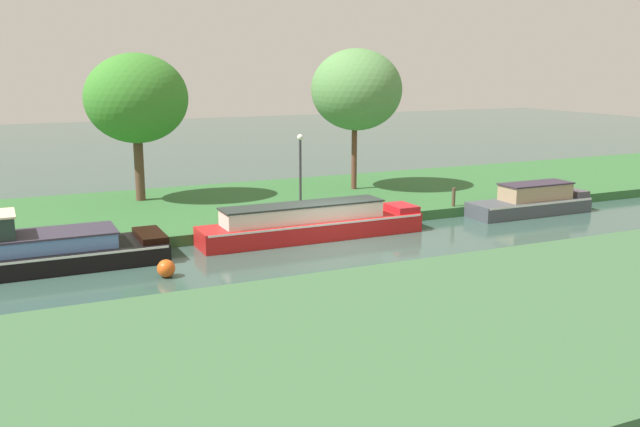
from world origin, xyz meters
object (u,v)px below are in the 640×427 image
slate_narrowboat (532,201)px  channel_buoy (166,268)px  willow_tree_left (136,99)px  black_cruiser (43,251)px  mooring_post_far (454,197)px  lamp_post (300,165)px  mooring_post_near (230,219)px  red_barge (311,223)px  willow_tree_centre (356,90)px

slate_narrowboat → channel_buoy: bearing=-171.1°
willow_tree_left → black_cruiser: bearing=-120.2°
black_cruiser → mooring_post_far: black_cruiser is taller
channel_buoy → black_cruiser: bearing=141.9°
mooring_post_far → black_cruiser: bearing=-176.1°
slate_narrowboat → willow_tree_left: (-14.86, 7.80, 4.26)m
lamp_post → mooring_post_far: size_ratio=4.03×
lamp_post → black_cruiser: bearing=-166.6°
lamp_post → mooring_post_near: bearing=-159.9°
channel_buoy → red_barge: bearing=23.3°
willow_tree_centre → mooring_post_near: (-7.94, -5.37, -4.30)m
willow_tree_left → willow_tree_centre: size_ratio=0.96×
willow_tree_centre → mooring_post_far: 7.10m
willow_tree_left → willow_tree_centre: (9.79, -1.33, 0.27)m
slate_narrowboat → black_cruiser: black_cruiser is taller
willow_tree_centre → mooring_post_near: bearing=-145.9°
willow_tree_left → lamp_post: (5.17, -5.48, -2.42)m
lamp_post → slate_narrowboat: bearing=-13.4°
willow_tree_centre → red_barge: bearing=-128.8°
mooring_post_far → slate_narrowboat: bearing=-18.8°
red_barge → slate_narrowboat: size_ratio=1.53×
willow_tree_left → lamp_post: willow_tree_left is taller
slate_narrowboat → mooring_post_far: 3.43m
black_cruiser → lamp_post: 10.15m
red_barge → willow_tree_left: willow_tree_left is taller
channel_buoy → mooring_post_far: bearing=15.8°
slate_narrowboat → willow_tree_centre: (-5.06, 6.47, 4.54)m
slate_narrowboat → mooring_post_far: slate_narrowboat is taller
lamp_post → mooring_post_near: 3.88m
black_cruiser → mooring_post_far: (16.16, 1.10, 0.24)m
willow_tree_left → channel_buoy: bearing=-97.2°
mooring_post_near → channel_buoy: bearing=-130.9°
lamp_post → channel_buoy: lamp_post is taller
slate_narrowboat → channel_buoy: 16.36m
red_barge → willow_tree_centre: 9.44m
willow_tree_centre → lamp_post: willow_tree_centre is taller
slate_narrowboat → willow_tree_left: size_ratio=0.87×
black_cruiser → willow_tree_left: size_ratio=1.17×
channel_buoy → slate_narrowboat: bearing=8.9°
red_barge → mooring_post_far: size_ratio=10.69×
slate_narrowboat → lamp_post: size_ratio=1.73×
mooring_post_near → channel_buoy: mooring_post_near is taller
black_cruiser → mooring_post_far: 16.20m
red_barge → mooring_post_far: bearing=8.9°
red_barge → mooring_post_near: 2.96m
slate_narrowboat → lamp_post: 10.13m
black_cruiser → channel_buoy: (3.24, -2.54, -0.29)m
willow_tree_left → lamp_post: 7.91m
mooring_post_near → lamp_post: bearing=20.1°
willow_tree_centre → mooring_post_near: size_ratio=8.89×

